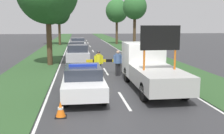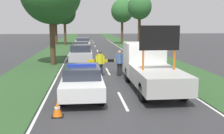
# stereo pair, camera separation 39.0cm
# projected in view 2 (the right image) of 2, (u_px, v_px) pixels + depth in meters

# --- Properties ---
(ground_plane) EXTENTS (160.00, 160.00, 0.00)m
(ground_plane) POSITION_uv_depth(u_px,v_px,m) (117.00, 89.00, 13.31)
(ground_plane) COLOR #333335
(lane_markings) EXTENTS (6.82, 62.89, 0.01)m
(lane_markings) POSITION_uv_depth(u_px,v_px,m) (101.00, 57.00, 26.43)
(lane_markings) COLOR silver
(lane_markings) RESTS_ON ground
(grass_verge_left) EXTENTS (3.47, 120.00, 0.03)m
(grass_verge_left) POSITION_uv_depth(u_px,v_px,m) (55.00, 51.00, 32.40)
(grass_verge_left) COLOR #2D5128
(grass_verge_left) RESTS_ON ground
(grass_verge_right) EXTENTS (3.47, 120.00, 0.03)m
(grass_verge_right) POSITION_uv_depth(u_px,v_px,m) (138.00, 50.00, 33.48)
(grass_verge_right) COLOR #2D5128
(grass_verge_right) RESTS_ON ground
(police_car) EXTENTS (1.81, 4.97, 1.51)m
(police_car) POSITION_uv_depth(u_px,v_px,m) (82.00, 80.00, 12.03)
(police_car) COLOR white
(police_car) RESTS_ON ground
(work_truck) EXTENTS (2.04, 6.19, 3.22)m
(work_truck) POSITION_uv_depth(u_px,v_px,m) (149.00, 67.00, 13.56)
(work_truck) COLOR white
(work_truck) RESTS_ON ground
(road_barrier) EXTENTS (2.61, 0.08, 0.97)m
(road_barrier) POSITION_uv_depth(u_px,v_px,m) (108.00, 62.00, 17.44)
(road_barrier) COLOR black
(road_barrier) RESTS_ON ground
(police_officer) EXTENTS (0.58, 0.37, 1.60)m
(police_officer) POSITION_uv_depth(u_px,v_px,m) (100.00, 61.00, 16.53)
(police_officer) COLOR #191E38
(police_officer) RESTS_ON ground
(pedestrian_civilian) EXTENTS (0.59, 0.37, 1.64)m
(pedestrian_civilian) POSITION_uv_depth(u_px,v_px,m) (119.00, 61.00, 16.63)
(pedestrian_civilian) COLOR #232326
(pedestrian_civilian) RESTS_ON ground
(traffic_cone_near_police) EXTENTS (0.37, 0.37, 0.52)m
(traffic_cone_near_police) POSITION_uv_depth(u_px,v_px,m) (145.00, 67.00, 18.65)
(traffic_cone_near_police) COLOR black
(traffic_cone_near_police) RESTS_ON ground
(traffic_cone_centre_front) EXTENTS (0.41, 0.41, 0.57)m
(traffic_cone_centre_front) POSITION_uv_depth(u_px,v_px,m) (57.00, 109.00, 9.34)
(traffic_cone_centre_front) COLOR black
(traffic_cone_centre_front) RESTS_ON ground
(queued_car_sedan_silver) EXTENTS (1.81, 4.07, 1.64)m
(queued_car_sedan_silver) POSITION_uv_depth(u_px,v_px,m) (81.00, 54.00, 21.55)
(queued_car_sedan_silver) COLOR #B2B2B7
(queued_car_sedan_silver) RESTS_ON ground
(queued_car_suv_grey) EXTENTS (1.72, 4.33, 1.46)m
(queued_car_suv_grey) POSITION_uv_depth(u_px,v_px,m) (81.00, 48.00, 27.82)
(queued_car_suv_grey) COLOR slate
(queued_car_suv_grey) RESTS_ON ground
(queued_car_van_white) EXTENTS (1.83, 4.58, 1.54)m
(queued_car_van_white) POSITION_uv_depth(u_px,v_px,m) (83.00, 43.00, 33.91)
(queued_car_van_white) COLOR silver
(queued_car_van_white) RESTS_ON ground
(roadside_tree_near_left) EXTENTS (3.62, 3.62, 7.34)m
(roadside_tree_near_left) POSITION_uv_depth(u_px,v_px,m) (122.00, 11.00, 42.64)
(roadside_tree_near_left) COLOR #4C3823
(roadside_tree_near_left) RESTS_ON ground
(roadside_tree_near_right) EXTENTS (4.29, 4.29, 7.69)m
(roadside_tree_near_right) POSITION_uv_depth(u_px,v_px,m) (55.00, 11.00, 41.87)
(roadside_tree_near_right) COLOR #4C3823
(roadside_tree_near_right) RESTS_ON ground
(roadside_tree_mid_right) EXTENTS (3.00, 3.00, 7.02)m
(roadside_tree_mid_right) POSITION_uv_depth(u_px,v_px,m) (140.00, 7.00, 32.84)
(roadside_tree_mid_right) COLOR #4C3823
(roadside_tree_mid_right) RESTS_ON ground
(roadside_tree_far_left) EXTENTS (3.51, 3.51, 6.94)m
(roadside_tree_far_left) POSITION_uv_depth(u_px,v_px,m) (65.00, 13.00, 41.13)
(roadside_tree_far_left) COLOR #4C3823
(roadside_tree_far_left) RESTS_ON ground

